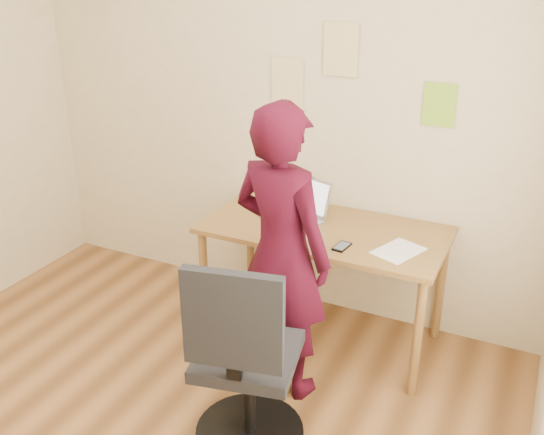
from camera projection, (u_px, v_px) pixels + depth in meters
The scene contains 10 objects.
room at pixel (82, 196), 2.32m from camera, with size 3.58×3.58×2.78m.
desk at pixel (324, 241), 3.55m from camera, with size 1.40×0.70×0.74m.
laptop at pixel (298, 210), 3.62m from camera, with size 0.41×0.39×0.24m.
paper_sheet at pixel (398, 251), 3.24m from camera, with size 0.19×0.27×0.00m, color white.
phone at pixel (342, 247), 3.28m from camera, with size 0.08×0.13×0.01m.
wall_note_left at pixel (287, 83), 3.67m from camera, with size 0.21×0.00×0.30m, color #DFC485.
wall_note_mid at pixel (341, 50), 3.45m from camera, with size 0.21×0.00×0.30m, color #DFC485.
wall_note_right at pixel (439, 105), 3.32m from camera, with size 0.18×0.00×0.24m, color #88C32B.
office_chair at pixel (244, 370), 2.79m from camera, with size 0.54×0.55×1.03m.
person at pixel (281, 253), 3.09m from camera, with size 0.58×0.38×1.59m, color #370716.
Camera 1 is at (1.60, -1.63, 2.21)m, focal length 40.00 mm.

